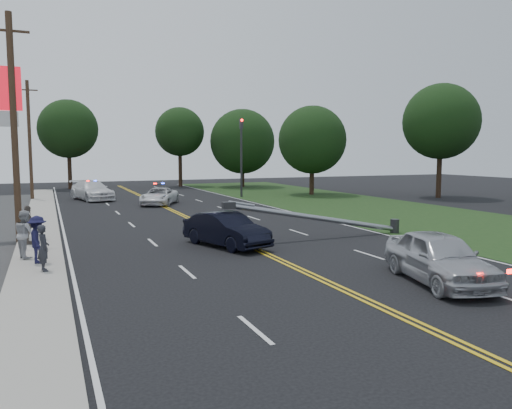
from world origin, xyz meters
name	(u,v)px	position (x,y,z in m)	size (l,w,h in m)	color
ground	(344,290)	(0.00, 0.00, 0.00)	(120.00, 120.00, 0.00)	black
sidewalk	(39,249)	(-8.40, 10.00, 0.06)	(1.80, 70.00, 0.12)	#A09B91
grass_verge	(448,222)	(13.50, 10.00, 0.01)	(12.00, 80.00, 0.01)	black
centerline_yellow	(230,237)	(0.00, 10.00, 0.01)	(0.36, 80.00, 0.00)	gold
traffic_signal	(241,150)	(8.30, 30.00, 4.21)	(0.28, 0.41, 7.05)	#2D2D30
fallen_streetlight	(328,219)	(4.19, 8.00, 0.92)	(9.36, 0.44, 1.91)	#2D2D30
utility_pole_mid	(14,128)	(-9.20, 12.00, 5.08)	(1.60, 0.28, 10.00)	#382619
utility_pole_far	(30,140)	(-9.20, 34.00, 5.08)	(1.60, 0.28, 10.00)	#382619
tree_6	(68,129)	(-5.64, 46.61, 6.59)	(6.39, 6.39, 9.79)	black
tree_7	(180,132)	(6.61, 45.75, 6.43)	(5.72, 5.72, 9.31)	black
tree_8	(242,142)	(13.17, 42.29, 5.29)	(7.50, 7.50, 9.05)	black
tree_9	(312,140)	(15.39, 29.69, 5.21)	(6.44, 6.44, 8.44)	black
tree_13	(441,122)	(24.27, 22.46, 6.74)	(6.64, 6.64, 10.07)	black
crashed_sedan	(226,230)	(-0.94, 7.86, 0.73)	(1.55, 4.45, 1.47)	black
waiting_sedan	(439,257)	(3.17, -0.40, 0.80)	(1.90, 4.72, 1.61)	#B0B2B9
emergency_a	(159,196)	(0.00, 26.19, 0.65)	(2.17, 4.70, 1.31)	silver
emergency_b	(92,190)	(-4.51, 32.01, 0.82)	(2.30, 5.66, 1.64)	silver
bystander_a	(43,248)	(-8.17, 5.52, 0.90)	(0.57, 0.37, 1.55)	#282930
bystander_b	(25,234)	(-8.79, 8.05, 1.02)	(0.87, 0.68, 1.80)	#ABABB0
bystander_c	(38,239)	(-8.36, 6.90, 0.97)	(1.09, 0.63, 1.69)	#171739
bystander_d	(28,225)	(-8.79, 11.04, 0.95)	(0.97, 0.41, 1.66)	#62574E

